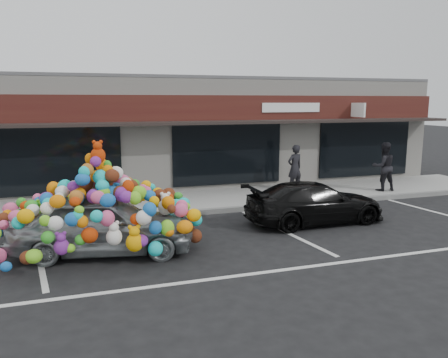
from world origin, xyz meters
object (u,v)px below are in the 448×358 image
object	(u,v)px
toy_car	(103,217)
pedestrian_a	(295,168)
pedestrian_b	(384,167)
black_sedan	(315,203)

from	to	relation	value
toy_car	pedestrian_a	world-z (taller)	toy_car
toy_car	pedestrian_b	size ratio (longest dim) A/B	2.57
toy_car	black_sedan	size ratio (longest dim) A/B	1.15
toy_car	pedestrian_a	distance (m)	8.27
pedestrian_b	pedestrian_a	bearing A→B (deg)	-11.10
black_sedan	pedestrian_b	size ratio (longest dim) A/B	2.25
toy_car	black_sedan	xyz separation A→B (m)	(5.79, 0.77, -0.27)
black_sedan	pedestrian_a	xyz separation A→B (m)	(1.21, 3.64, 0.41)
pedestrian_a	pedestrian_b	xyz separation A→B (m)	(3.05, -1.05, 0.05)
pedestrian_a	pedestrian_b	size ratio (longest dim) A/B	0.94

